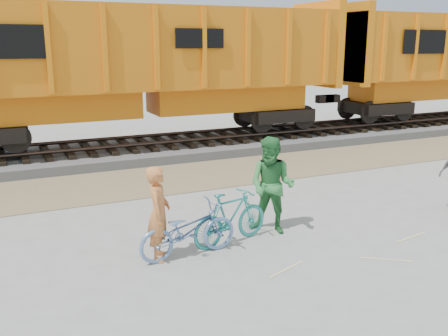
{
  "coord_description": "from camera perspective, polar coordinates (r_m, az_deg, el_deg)",
  "views": [
    {
      "loc": [
        -5.19,
        -7.4,
        3.72
      ],
      "look_at": [
        -1.11,
        1.5,
        1.25
      ],
      "focal_mm": 40.0,
      "sensor_mm": 36.0,
      "label": 1
    }
  ],
  "objects": [
    {
      "name": "ballast_bed",
      "position": [
        17.57,
        -6.91,
        2.33
      ],
      "size": [
        120.0,
        4.0,
        0.3
      ],
      "primitive_type": "cube",
      "color": "slate",
      "rests_on": "ground"
    },
    {
      "name": "person_man",
      "position": [
        9.92,
        5.5,
        -2.0
      ],
      "size": [
        1.17,
        1.2,
        1.94
      ],
      "primitive_type": "imported",
      "rotation": [
        0.0,
        0.0,
        -0.86
      ],
      "color": "#2F793A",
      "rests_on": "ground"
    },
    {
      "name": "bicycle_teal",
      "position": [
        9.44,
        0.76,
        -5.68
      ],
      "size": [
        1.78,
        0.88,
        1.03
      ],
      "primitive_type": "imported",
      "rotation": [
        0.0,
        0.0,
        1.81
      ],
      "color": "teal",
      "rests_on": "ground"
    },
    {
      "name": "ground",
      "position": [
        9.78,
        9.75,
        -8.43
      ],
      "size": [
        120.0,
        120.0,
        0.0
      ],
      "primitive_type": "plane",
      "color": "#9E9E99",
      "rests_on": "ground"
    },
    {
      "name": "hopper_car_center",
      "position": [
        17.04,
        -9.24,
        11.58
      ],
      "size": [
        14.0,
        3.13,
        4.65
      ],
      "color": "black",
      "rests_on": "track"
    },
    {
      "name": "track",
      "position": [
        17.5,
        -6.94,
        3.37
      ],
      "size": [
        120.0,
        2.6,
        0.24
      ],
      "color": "black",
      "rests_on": "ballast_bed"
    },
    {
      "name": "bicycle_blue",
      "position": [
        8.93,
        -4.13,
        -7.11
      ],
      "size": [
        1.91,
        0.82,
        0.97
      ],
      "primitive_type": "imported",
      "rotation": [
        0.0,
        0.0,
        1.66
      ],
      "color": "#6485BB",
      "rests_on": "ground"
    },
    {
      "name": "gravel_strip",
      "position": [
        14.39,
        -2.61,
        -0.79
      ],
      "size": [
        120.0,
        3.0,
        0.02
      ],
      "primitive_type": "cube",
      "color": "#8E7958",
      "rests_on": "ground"
    },
    {
      "name": "person_solo",
      "position": [
        8.75,
        -7.48,
        -5.17
      ],
      "size": [
        0.62,
        0.73,
        1.69
      ],
      "primitive_type": "imported",
      "rotation": [
        0.0,
        0.0,
        1.15
      ],
      "color": "#CB7339",
      "rests_on": "ground"
    }
  ]
}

